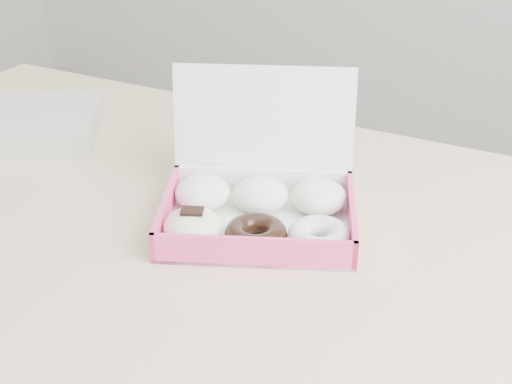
% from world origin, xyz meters
% --- Properties ---
extents(table, '(1.20, 0.80, 0.75)m').
position_xyz_m(table, '(0.00, 0.00, 0.67)').
color(table, tan).
rests_on(table, ground).
extents(donut_box, '(0.33, 0.31, 0.19)m').
position_xyz_m(donut_box, '(0.17, 0.02, 0.78)').
color(donut_box, white).
rests_on(donut_box, table).
extents(newspapers, '(0.32, 0.30, 0.04)m').
position_xyz_m(newspapers, '(-0.33, 0.11, 0.77)').
color(newspapers, beige).
rests_on(newspapers, table).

